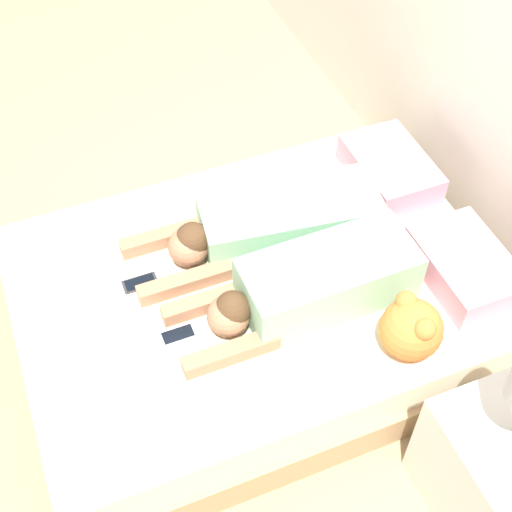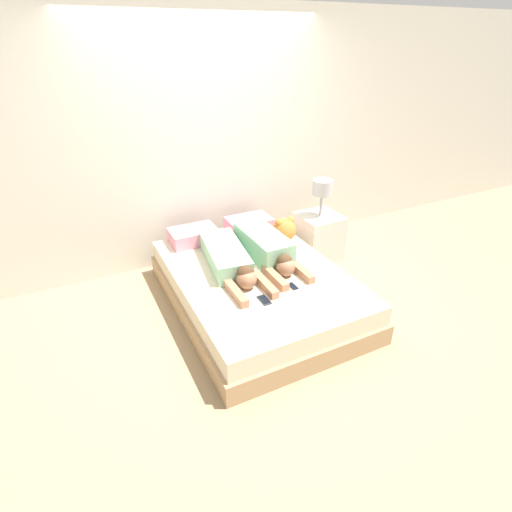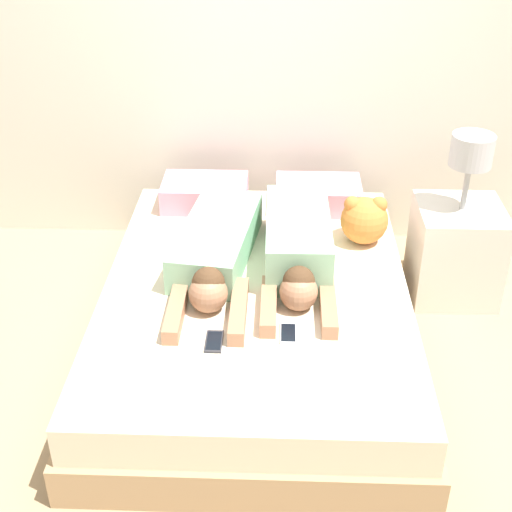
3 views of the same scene
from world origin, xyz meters
name	(u,v)px [view 2 (image 2 of 3)]	position (x,y,z in m)	size (l,w,h in m)	color
ground_plane	(256,303)	(0.00, 0.00, 0.00)	(12.00, 12.00, 0.00)	#9E8460
wall_back	(205,143)	(0.00, 1.19, 1.30)	(12.00, 0.06, 2.60)	beige
bed	(256,287)	(0.00, 0.00, 0.18)	(1.50, 2.08, 0.37)	tan
pillow_head_left	(193,236)	(-0.32, 0.82, 0.45)	(0.48, 0.32, 0.15)	pink
pillow_head_right	(249,224)	(0.32, 0.82, 0.45)	(0.48, 0.32, 0.15)	pink
person_left	(230,260)	(-0.20, 0.14, 0.46)	(0.43, 1.16, 0.20)	#8CBF99
person_right	(267,248)	(0.20, 0.15, 0.49)	(0.34, 1.03, 0.24)	#8CBF99
cell_phone_left	(264,300)	(-0.16, -0.47, 0.38)	(0.07, 0.15, 0.01)	#2D2D33
cell_phone_right	(293,287)	(0.15, -0.40, 0.38)	(0.07, 0.15, 0.01)	silver
plush_toy	(284,229)	(0.55, 0.42, 0.50)	(0.25, 0.25, 0.26)	orange
nightstand	(319,233)	(1.07, 0.53, 0.30)	(0.45, 0.45, 0.93)	beige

